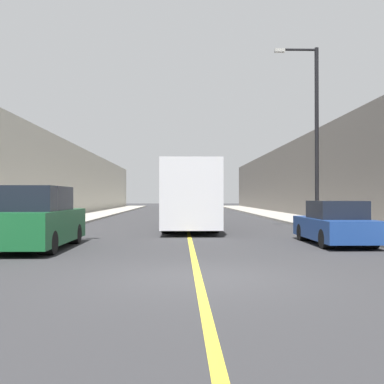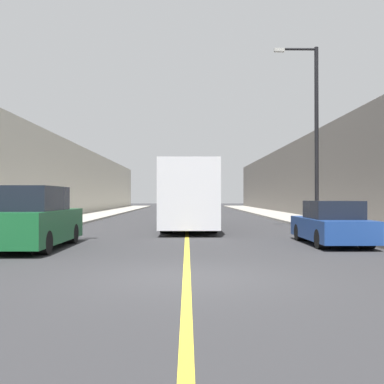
{
  "view_description": "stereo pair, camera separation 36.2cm",
  "coord_description": "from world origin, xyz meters",
  "px_view_note": "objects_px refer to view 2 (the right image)",
  "views": [
    {
      "loc": [
        -0.35,
        -9.05,
        1.63
      ],
      "look_at": [
        0.27,
        15.48,
        1.89
      ],
      "focal_mm": 42.0,
      "sensor_mm": 36.0,
      "label": 1
    },
    {
      "loc": [
        0.01,
        -9.06,
        1.63
      ],
      "look_at": [
        0.27,
        15.48,
        1.89
      ],
      "focal_mm": 42.0,
      "sensor_mm": 36.0,
      "label": 2
    }
  ],
  "objects_px": {
    "car_right_near": "(331,225)",
    "parked_suv_left": "(31,220)",
    "bus": "(188,195)",
    "street_lamp_right": "(314,127)"
  },
  "relations": [
    {
      "from": "bus",
      "to": "car_right_near",
      "type": "distance_m",
      "value": 10.05
    },
    {
      "from": "bus",
      "to": "parked_suv_left",
      "type": "height_order",
      "value": "bus"
    },
    {
      "from": "car_right_near",
      "to": "street_lamp_right",
      "type": "relative_size",
      "value": 0.48
    },
    {
      "from": "bus",
      "to": "parked_suv_left",
      "type": "bearing_deg",
      "value": -116.74
    },
    {
      "from": "car_right_near",
      "to": "parked_suv_left",
      "type": "bearing_deg",
      "value": -173.57
    },
    {
      "from": "parked_suv_left",
      "to": "car_right_near",
      "type": "height_order",
      "value": "parked_suv_left"
    },
    {
      "from": "parked_suv_left",
      "to": "street_lamp_right",
      "type": "height_order",
      "value": "street_lamp_right"
    },
    {
      "from": "bus",
      "to": "car_right_near",
      "type": "relative_size",
      "value": 2.89
    },
    {
      "from": "parked_suv_left",
      "to": "bus",
      "type": "bearing_deg",
      "value": 63.26
    },
    {
      "from": "parked_suv_left",
      "to": "car_right_near",
      "type": "xyz_separation_m",
      "value": [
        9.8,
        1.1,
        -0.23
      ]
    }
  ]
}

